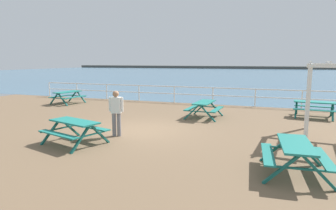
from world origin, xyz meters
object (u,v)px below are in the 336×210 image
Objects in this scene: picnic_table_near_left at (204,106)px; picnic_table_far_right at (314,105)px; picnic_table_near_right at (295,151)px; picnic_table_mid_centre at (68,94)px; picnic_table_far_left at (75,126)px; visitor at (116,110)px.

picnic_table_far_right is (4.99, 1.89, 0.00)m from picnic_table_near_left.
picnic_table_mid_centre is (-12.91, 7.84, 0.00)m from picnic_table_near_right.
picnic_table_mid_centre is 9.76m from picnic_table_far_left.
picnic_table_near_left is 5.01m from visitor.
visitor is (0.78, 1.36, 0.36)m from picnic_table_far_left.
picnic_table_far_left is at bearing 155.57° from picnic_table_near_left.
picnic_table_far_left is (-3.01, -5.83, 0.00)m from picnic_table_near_left.
visitor is at bearing 156.38° from picnic_table_near_left.
picnic_table_near_left is at bearing -92.41° from picnic_table_mid_centre.
picnic_table_mid_centre is at bearing 145.83° from picnic_table_far_left.
picnic_table_near_right and picnic_table_far_right have the same top height.
picnic_table_mid_centre is 1.19× the size of visitor.
picnic_table_far_left is 11.12m from picnic_table_far_right.
picnic_table_mid_centre and picnic_table_far_left have the same top height.
visitor is (-2.23, -4.47, 0.36)m from picnic_table_near_left.
picnic_table_near_right and picnic_table_mid_centre have the same top height.
picnic_table_near_left is 0.98× the size of picnic_table_near_right.
visitor is at bearing -123.31° from picnic_table_mid_centre.
picnic_table_near_left is 7.19m from picnic_table_near_right.
picnic_table_mid_centre is at bearing 54.68° from picnic_table_near_right.
picnic_table_far_left is at bearing 82.81° from picnic_table_near_right.
picnic_table_near_right is 0.96× the size of picnic_table_mid_centre.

